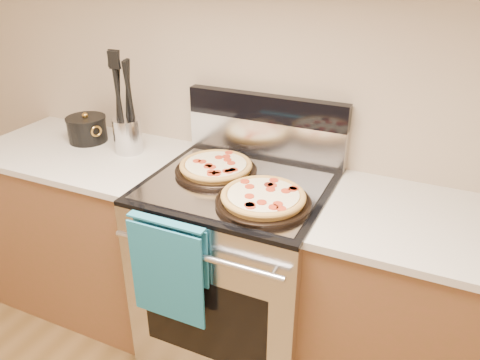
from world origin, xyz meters
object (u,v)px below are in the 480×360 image
at_px(utensil_crock, 128,135).
at_px(saucepan, 87,130).
at_px(range_body, 238,273).
at_px(pepperoni_pizza_front, 263,198).
at_px(pepperoni_pizza_back, 216,168).

height_order(utensil_crock, saucepan, utensil_crock).
height_order(range_body, saucepan, saucepan).
bearing_deg(utensil_crock, pepperoni_pizza_front, -16.57).
bearing_deg(pepperoni_pizza_back, saucepan, 173.31).
relative_size(pepperoni_pizza_front, utensil_crock, 2.15).
height_order(range_body, utensil_crock, utensil_crock).
xyz_separation_m(range_body, pepperoni_pizza_back, (-0.13, 0.05, 0.50)).
xyz_separation_m(range_body, utensil_crock, (-0.64, 0.11, 0.54)).
distance_m(range_body, pepperoni_pizza_back, 0.52).
bearing_deg(saucepan, range_body, -8.65).
bearing_deg(range_body, pepperoni_pizza_front, -37.47).
bearing_deg(utensil_crock, saucepan, 174.21).
height_order(range_body, pepperoni_pizza_front, pepperoni_pizza_front).
bearing_deg(pepperoni_pizza_front, utensil_crock, 163.43).
bearing_deg(saucepan, pepperoni_pizza_front, -13.87).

